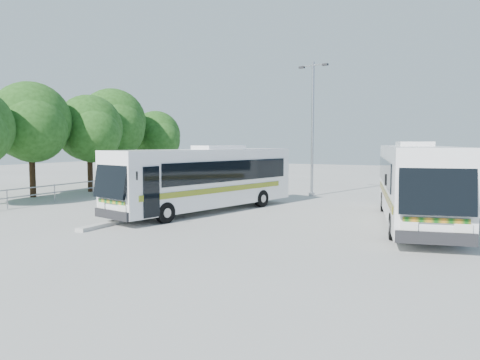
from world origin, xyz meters
The scene contains 10 objects.
ground centered at (0.00, 0.00, 0.00)m, with size 100.00×100.00×0.00m, color #A1A19C.
kerb_divider centered at (-2.30, 2.00, 0.07)m, with size 0.40×16.00×0.15m, color #B2B2AD.
railing centered at (-10.00, 4.00, 0.74)m, with size 0.06×22.00×1.00m.
tree_far_b centered at (-13.02, 1.20, 4.57)m, with size 5.33×5.03×6.96m.
tree_far_c centered at (-12.12, 5.10, 4.26)m, with size 4.97×4.69×6.49m.
tree_far_d centered at (-13.31, 8.80, 4.82)m, with size 5.62×5.30×7.33m.
tree_far_e centered at (-12.63, 13.30, 3.89)m, with size 4.54×4.28×5.92m.
coach_main centered at (-0.63, 0.58, 1.64)m, with size 4.85×10.99×3.00m.
coach_adjacent centered at (8.71, 1.41, 1.74)m, with size 4.46×11.65×3.17m.
lamppost centered at (2.00, 9.15, 4.53)m, with size 1.99×0.67×8.21m.
Camera 1 is at (10.48, -18.82, 3.34)m, focal length 35.00 mm.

